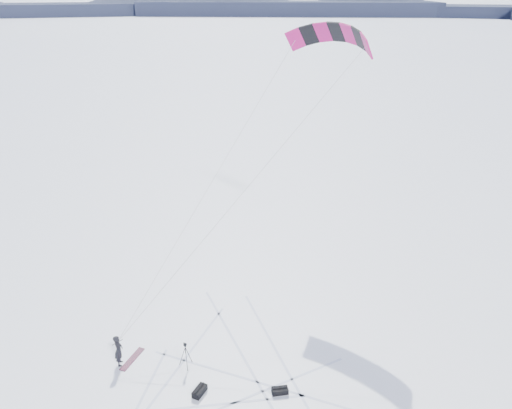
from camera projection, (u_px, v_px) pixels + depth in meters
ground at (171, 399)px, 21.31m from camera, size 1800.00×1800.00×0.00m
horizon_hills at (163, 309)px, 19.44m from camera, size 704.47×706.88×10.51m
snowkiter at (120, 364)px, 23.28m from camera, size 0.56×0.67×1.58m
snowboard at (132, 359)px, 23.55m from camera, size 1.49×1.28×0.04m
tripod at (185, 352)px, 22.83m from camera, size 0.61×0.61×1.28m
gear_bag_a at (200, 391)px, 21.52m from camera, size 0.83×0.71×0.34m
gear_bag_b at (280, 391)px, 21.56m from camera, size 0.78×0.57×0.32m
power_kite at (332, 39)px, 28.41m from camera, size 16.39×7.22×13.10m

